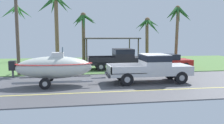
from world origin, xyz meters
TOP-DOWN VIEW (x-y plane):
  - ground at (0.00, 8.38)m, footprint 36.00×22.00m
  - pickup_truck_towing at (1.33, 0.41)m, footprint 5.60×2.04m
  - boat_on_trailer at (-5.07, 0.41)m, footprint 5.78×2.21m
  - parked_pickup_background at (0.50, 6.42)m, footprint 5.83×2.10m
  - parked_sedan_near at (4.40, 5.99)m, footprint 4.61×1.88m
  - carport_awning at (0.36, 13.01)m, footprint 6.26×4.71m
  - palm_tree_near_left at (6.25, 7.61)m, footprint 2.89×2.56m
  - palm_tree_near_right at (-2.82, 11.26)m, footprint 2.80×2.99m
  - palm_tree_mid at (-10.34, 14.38)m, footprint 3.70×3.05m
  - palm_tree_far_left at (4.66, 12.02)m, footprint 3.32×2.97m
  - palm_tree_far_right at (-5.43, 7.34)m, footprint 3.22×3.10m
  - utility_pole at (-8.06, 4.46)m, footprint 0.24×1.80m

SIDE VIEW (x-z plane):
  - ground at x=0.00m, z-range -0.07..0.04m
  - parked_sedan_near at x=4.40m, z-range -0.02..1.36m
  - pickup_truck_towing at x=1.33m, z-range 0.10..1.96m
  - parked_pickup_background at x=0.50m, z-range 0.11..1.98m
  - boat_on_trailer at x=-5.07m, z-range -0.06..2.31m
  - carport_awning at x=0.36m, z-range 1.28..4.11m
  - utility_pole at x=-8.06m, z-range 0.15..7.54m
  - palm_tree_far_left at x=4.66m, z-range 1.34..6.52m
  - palm_tree_near_right at x=-2.82m, z-range 1.51..7.07m
  - palm_tree_near_left at x=6.25m, z-range 1.77..7.77m
  - palm_tree_far_right at x=-5.43m, z-range 1.77..8.52m
  - palm_tree_mid at x=-10.34m, z-range 1.83..8.46m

